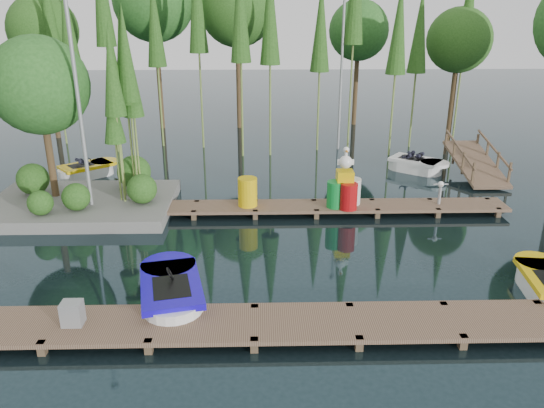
{
  "coord_description": "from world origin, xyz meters",
  "views": [
    {
      "loc": [
        0.14,
        -14.23,
        6.66
      ],
      "look_at": [
        0.5,
        0.5,
        1.1
      ],
      "focal_mm": 35.0,
      "sensor_mm": 36.0,
      "label": 1
    }
  ],
  "objects_px": {
    "boat_blue": "(171,294)",
    "yellow_barrel": "(248,192)",
    "boat_yellow_far": "(87,170)",
    "island": "(64,117)",
    "drum_cluster": "(345,189)",
    "utility_cabinet": "(72,313)"
  },
  "relations": [
    {
      "from": "island",
      "to": "yellow_barrel",
      "type": "relative_size",
      "value": 6.96
    },
    {
      "from": "boat_yellow_far",
      "to": "utility_cabinet",
      "type": "xyz_separation_m",
      "value": [
        3.12,
        -11.32,
        0.3
      ]
    },
    {
      "from": "boat_yellow_far",
      "to": "yellow_barrel",
      "type": "height_order",
      "value": "yellow_barrel"
    },
    {
      "from": "island",
      "to": "drum_cluster",
      "type": "bearing_deg",
      "value": -5.81
    },
    {
      "from": "island",
      "to": "yellow_barrel",
      "type": "height_order",
      "value": "island"
    },
    {
      "from": "drum_cluster",
      "to": "utility_cabinet",
      "type": "bearing_deg",
      "value": -134.91
    },
    {
      "from": "boat_blue",
      "to": "utility_cabinet",
      "type": "bearing_deg",
      "value": -159.15
    },
    {
      "from": "utility_cabinet",
      "to": "yellow_barrel",
      "type": "relative_size",
      "value": 0.54
    },
    {
      "from": "island",
      "to": "boat_blue",
      "type": "relative_size",
      "value": 2.1
    },
    {
      "from": "island",
      "to": "boat_yellow_far",
      "type": "relative_size",
      "value": 2.54
    },
    {
      "from": "boat_yellow_far",
      "to": "utility_cabinet",
      "type": "bearing_deg",
      "value": -94.47
    },
    {
      "from": "boat_blue",
      "to": "utility_cabinet",
      "type": "xyz_separation_m",
      "value": [
        -1.88,
        -1.23,
        0.27
      ]
    },
    {
      "from": "boat_yellow_far",
      "to": "drum_cluster",
      "type": "relative_size",
      "value": 1.3
    },
    {
      "from": "boat_blue",
      "to": "yellow_barrel",
      "type": "xyz_separation_m",
      "value": [
        1.69,
        5.77,
        0.49
      ]
    },
    {
      "from": "utility_cabinet",
      "to": "drum_cluster",
      "type": "bearing_deg",
      "value": 45.09
    },
    {
      "from": "island",
      "to": "drum_cluster",
      "type": "relative_size",
      "value": 3.31
    },
    {
      "from": "island",
      "to": "boat_yellow_far",
      "type": "xyz_separation_m",
      "value": [
        -0.66,
        3.53,
        -2.92
      ]
    },
    {
      "from": "boat_blue",
      "to": "boat_yellow_far",
      "type": "bearing_deg",
      "value": 103.99
    },
    {
      "from": "boat_yellow_far",
      "to": "yellow_barrel",
      "type": "distance_m",
      "value": 7.98
    },
    {
      "from": "boat_blue",
      "to": "drum_cluster",
      "type": "height_order",
      "value": "drum_cluster"
    },
    {
      "from": "boat_blue",
      "to": "yellow_barrel",
      "type": "bearing_deg",
      "value": 61.29
    },
    {
      "from": "boat_blue",
      "to": "boat_yellow_far",
      "type": "xyz_separation_m",
      "value": [
        -5.0,
        10.09,
        -0.03
      ]
    }
  ]
}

